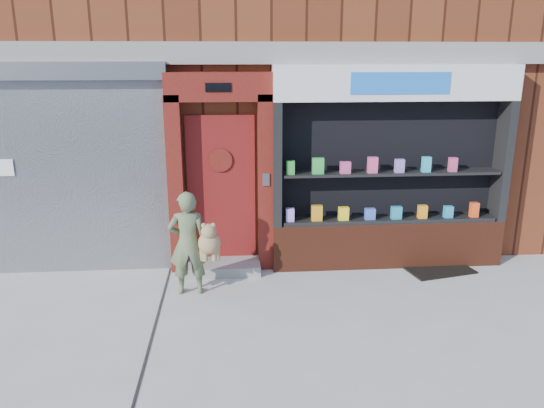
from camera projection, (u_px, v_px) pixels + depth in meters
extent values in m
plane|color=#9E9E99|center=(284.00, 325.00, 6.36)|extent=(80.00, 80.00, 0.00)
cube|color=#5D2615|center=(257.00, 11.00, 11.01)|extent=(12.00, 8.00, 8.00)
cube|color=gray|center=(272.00, 53.00, 7.33)|extent=(12.00, 0.16, 0.30)
cube|color=gray|center=(64.00, 179.00, 7.61)|extent=(3.00, 0.10, 2.80)
cube|color=slate|center=(50.00, 71.00, 7.13)|extent=(3.10, 0.30, 0.24)
cube|color=white|center=(3.00, 168.00, 7.43)|extent=(0.30, 0.01, 0.24)
cube|color=#51120D|center=(176.00, 185.00, 7.68)|extent=(0.22, 0.28, 2.60)
cube|color=#51120D|center=(265.00, 184.00, 7.78)|extent=(0.22, 0.28, 2.60)
cube|color=#51120D|center=(218.00, 87.00, 7.34)|extent=(1.50, 0.28, 0.40)
cube|color=black|center=(218.00, 87.00, 7.20)|extent=(0.35, 0.01, 0.12)
cube|color=maroon|center=(221.00, 189.00, 7.86)|extent=(1.00, 0.06, 2.20)
cylinder|color=black|center=(220.00, 160.00, 7.70)|extent=(0.28, 0.02, 0.28)
cylinder|color=#51120D|center=(220.00, 160.00, 7.69)|extent=(0.34, 0.02, 0.34)
cube|color=gray|center=(223.00, 267.00, 7.91)|extent=(1.10, 0.55, 0.15)
cube|color=slate|center=(266.00, 180.00, 7.60)|extent=(0.10, 0.02, 0.18)
cube|color=#5D2716|center=(386.00, 243.00, 8.12)|extent=(3.50, 0.40, 0.70)
cube|color=black|center=(277.00, 164.00, 7.65)|extent=(0.12, 0.40, 1.80)
cube|color=black|center=(502.00, 161.00, 7.90)|extent=(0.12, 0.40, 1.80)
cube|color=black|center=(388.00, 160.00, 7.95)|extent=(3.30, 0.03, 1.80)
cube|color=black|center=(388.00, 219.00, 8.01)|extent=(3.20, 0.36, 0.06)
cube|color=black|center=(391.00, 173.00, 7.82)|extent=(3.20, 0.36, 0.04)
cube|color=white|center=(396.00, 82.00, 7.46)|extent=(3.50, 0.40, 0.50)
cube|color=blue|center=(401.00, 83.00, 7.26)|extent=(1.40, 0.01, 0.30)
cube|color=#BF8BFA|center=(290.00, 215.00, 7.79)|extent=(0.12, 0.09, 0.20)
cube|color=orange|center=(317.00, 213.00, 7.81)|extent=(0.16, 0.09, 0.23)
cube|color=yellow|center=(344.00, 214.00, 7.85)|extent=(0.15, 0.09, 0.20)
cube|color=blue|center=(370.00, 214.00, 7.88)|extent=(0.15, 0.09, 0.17)
cube|color=teal|center=(396.00, 213.00, 7.91)|extent=(0.15, 0.09, 0.19)
cube|color=orange|center=(422.00, 212.00, 7.94)|extent=(0.13, 0.09, 0.20)
cube|color=#2595BB|center=(448.00, 212.00, 7.97)|extent=(0.13, 0.09, 0.18)
cube|color=#FF511A|center=(474.00, 210.00, 8.00)|extent=(0.12, 0.09, 0.22)
cube|color=green|center=(290.00, 168.00, 7.59)|extent=(0.12, 0.09, 0.20)
cube|color=green|center=(318.00, 166.00, 7.62)|extent=(0.16, 0.09, 0.23)
cube|color=#D2468B|center=(345.00, 167.00, 7.66)|extent=(0.15, 0.09, 0.17)
cube|color=#E64C82|center=(373.00, 165.00, 7.68)|extent=(0.14, 0.09, 0.23)
cube|color=#9673D0|center=(399.00, 166.00, 7.71)|extent=(0.13, 0.09, 0.19)
cube|color=#29B8D0|center=(426.00, 164.00, 7.74)|extent=(0.12, 0.09, 0.22)
cube|color=#D34671|center=(453.00, 165.00, 7.77)|extent=(0.11, 0.09, 0.21)
imported|color=#586743|center=(188.00, 243.00, 7.05)|extent=(0.53, 0.36, 1.42)
sphere|color=olive|center=(209.00, 243.00, 7.02)|extent=(0.30, 0.30, 0.30)
sphere|color=olive|center=(209.00, 231.00, 6.92)|extent=(0.20, 0.20, 0.20)
sphere|color=olive|center=(204.00, 226.00, 6.90)|extent=(0.07, 0.07, 0.07)
sphere|color=olive|center=(213.00, 225.00, 6.90)|extent=(0.07, 0.07, 0.07)
cylinder|color=olive|center=(202.00, 254.00, 7.05)|extent=(0.07, 0.07, 0.18)
cylinder|color=olive|center=(217.00, 253.00, 7.07)|extent=(0.07, 0.07, 0.18)
cylinder|color=olive|center=(205.00, 254.00, 7.04)|extent=(0.07, 0.07, 0.18)
cylinder|color=olive|center=(214.00, 254.00, 7.05)|extent=(0.07, 0.07, 0.18)
cube|color=black|center=(437.00, 268.00, 8.02)|extent=(1.10, 0.88, 0.02)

